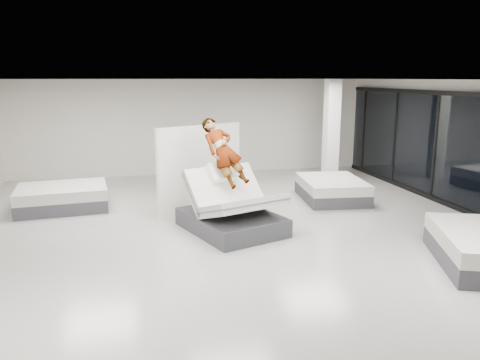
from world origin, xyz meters
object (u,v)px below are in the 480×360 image
Objects in this scene: flat_bed_right_far at (332,189)px; flat_bed_left_far at (62,197)px; hero_bed at (232,211)px; remote at (241,177)px; person at (224,166)px; divider_panel at (200,169)px; column at (331,132)px.

flat_bed_left_far is (-7.00, 0.63, 0.01)m from flat_bed_right_far.
hero_bed is at bearing -34.87° from flat_bed_left_far.
flat_bed_right_far is at bearing 32.38° from hero_bed.
flat_bed_left_far is at bearing 127.38° from remote.
flat_bed_right_far is (3.30, 1.71, -1.08)m from person.
person is at bearing 122.15° from remote.
flat_bed_right_far is (3.19, 2.02, -0.16)m from hero_bed.
hero_bed is at bearing -100.91° from divider_panel.
divider_panel reaches higher than flat_bed_right_far.
flat_bed_left_far is at bearing 145.13° from hero_bed.
person is 1.38m from divider_panel.
flat_bed_left_far is at bearing -170.88° from column.
hero_bed reaches higher than flat_bed_right_far.
remote is (0.21, 0.06, 0.72)m from hero_bed.
flat_bed_left_far is at bearing 136.67° from divider_panel.
flat_bed_left_far reaches higher than flat_bed_right_far.
divider_panel reaches higher than person.
remote is at bearing -134.13° from column.
flat_bed_left_far is (-4.02, 2.60, -0.87)m from remote.
remote is at bearing -93.43° from divider_panel.
flat_bed_right_far is 0.69× the size of column.
remote is 4.87m from flat_bed_left_far.
column reaches higher than hero_bed.
column is (4.38, 2.28, 0.53)m from divider_panel.
flat_bed_left_far is at bearing 127.87° from person.
person reaches higher than remote.
divider_panel is (-0.66, 1.56, -0.09)m from remote.
hero_bed is 0.98m from person.
column is (7.75, 1.24, 1.31)m from flat_bed_left_far.
person is 3.87m from flat_bed_right_far.
person is 0.46m from remote.
hero_bed is 1.11× the size of divider_panel.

